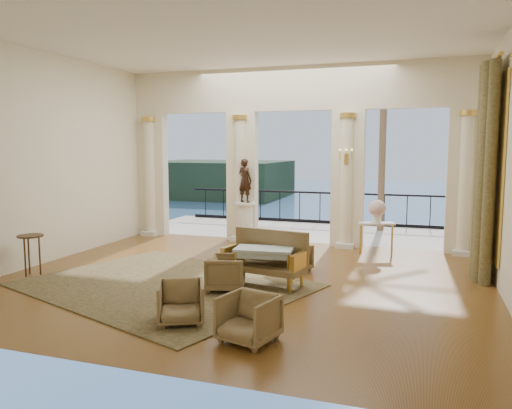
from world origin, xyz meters
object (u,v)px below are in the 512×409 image
(armchair_a, at_px, (181,300))
(pedestal, at_px, (245,223))
(armchair_b, at_px, (248,316))
(statue, at_px, (245,181))
(armchair_d, at_px, (226,271))
(game_table, at_px, (264,252))
(side_table, at_px, (30,241))
(armchair_c, at_px, (293,256))
(console_table, at_px, (377,228))
(settee, at_px, (267,258))

(armchair_a, bearing_deg, pedestal, 74.96)
(armchair_a, distance_m, armchair_b, 1.19)
(pedestal, height_order, statue, statue)
(statue, bearing_deg, armchair_d, 123.23)
(statue, bearing_deg, armchair_b, 128.00)
(armchair_b, relative_size, game_table, 0.62)
(armchair_b, distance_m, side_table, 5.45)
(armchair_a, distance_m, armchair_d, 1.73)
(armchair_c, xyz_separation_m, game_table, (-0.20, -1.27, 0.32))
(armchair_a, distance_m, statue, 6.21)
(game_table, height_order, console_table, console_table)
(console_table, bearing_deg, pedestal, 155.07)
(game_table, relative_size, pedestal, 1.03)
(armchair_b, relative_size, side_table, 0.85)
(armchair_d, bearing_deg, game_table, -70.12)
(armchair_d, distance_m, side_table, 4.00)
(armchair_a, xyz_separation_m, settee, (0.55, 2.32, 0.16))
(statue, bearing_deg, armchair_c, 145.20)
(settee, height_order, side_table, settee)
(pedestal, bearing_deg, side_table, -121.89)
(side_table, bearing_deg, settee, 10.79)
(settee, bearing_deg, armchair_b, -66.97)
(console_table, bearing_deg, armchair_d, -137.86)
(pedestal, xyz_separation_m, statue, (0.00, -0.00, 1.11))
(armchair_a, xyz_separation_m, armchair_d, (-0.01, 1.73, 0.01))
(armchair_b, xyz_separation_m, game_table, (-0.59, 2.49, 0.29))
(armchair_a, height_order, armchair_c, armchair_a)
(armchair_c, height_order, armchair_d, armchair_d)
(game_table, bearing_deg, side_table, -178.23)
(armchair_c, bearing_deg, statue, -107.25)
(armchair_c, distance_m, settee, 1.13)
(side_table, bearing_deg, statue, 58.11)
(armchair_a, height_order, console_table, console_table)
(armchair_b, xyz_separation_m, side_table, (-5.13, 1.80, 0.34))
(pedestal, bearing_deg, armchair_b, -69.69)
(settee, bearing_deg, pedestal, 126.02)
(armchair_d, xyz_separation_m, statue, (-1.18, 4.23, 1.28))
(armchair_d, xyz_separation_m, pedestal, (-1.18, 4.23, 0.17))
(statue, bearing_deg, armchair_a, 119.00)
(settee, xyz_separation_m, side_table, (-4.54, -0.86, 0.20))
(armchair_d, bearing_deg, pedestal, -1.14)
(armchair_a, distance_m, console_table, 5.94)
(pedestal, xyz_separation_m, console_table, (3.40, -0.45, 0.12))
(armchair_d, xyz_separation_m, game_table, (0.57, 0.42, 0.29))
(armchair_b, relative_size, armchair_c, 1.10)
(armchair_c, bearing_deg, armchair_a, 22.79)
(armchair_c, height_order, game_table, game_table)
(armchair_b, xyz_separation_m, pedestal, (-2.33, 6.30, 0.17))
(settee, distance_m, console_table, 3.60)
(armchair_d, height_order, settee, settee)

